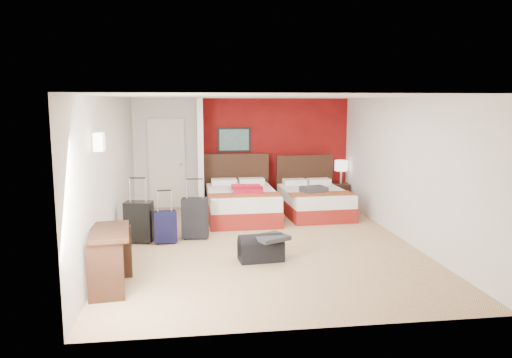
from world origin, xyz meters
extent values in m
plane|color=#D4B083|center=(0.00, 0.00, 0.00)|extent=(6.50, 6.50, 0.00)
cube|color=silver|center=(0.00, 3.25, 1.25)|extent=(5.00, 0.04, 2.50)
cube|color=silver|center=(-2.50, 0.00, 1.25)|extent=(0.04, 6.50, 2.50)
cube|color=black|center=(-0.20, 3.19, 1.55)|extent=(0.78, 0.03, 0.58)
cube|color=white|center=(-2.38, -1.50, 1.90)|extent=(0.12, 0.20, 0.24)
cube|color=maroon|center=(0.75, 3.23, 1.25)|extent=(3.50, 0.04, 2.50)
cube|color=silver|center=(-1.00, 2.61, 1.25)|extent=(0.12, 1.20, 2.50)
cube|color=silver|center=(-1.75, 3.20, 1.02)|extent=(0.82, 0.06, 2.05)
cube|color=white|center=(-0.17, 1.87, 0.30)|extent=(1.42, 2.02, 0.60)
cube|color=white|center=(1.43, 2.00, 0.27)|extent=(1.36, 1.89, 0.55)
cube|color=#AE0E27|center=(-0.07, 1.77, 0.65)|extent=(0.69, 0.89, 0.10)
cube|color=#3C3C41|center=(1.33, 1.70, 0.61)|extent=(0.57, 0.50, 0.12)
cube|color=#321810|center=(2.29, 2.91, 0.26)|extent=(0.39, 0.39, 0.52)
cylinder|color=silver|center=(2.29, 2.91, 0.79)|extent=(0.38, 0.38, 0.55)
cube|color=black|center=(-2.11, 0.33, 0.35)|extent=(0.51, 0.37, 0.69)
cube|color=black|center=(-1.15, 0.48, 0.35)|extent=(0.49, 0.32, 0.69)
cube|color=black|center=(-1.66, 0.23, 0.27)|extent=(0.41, 0.28, 0.53)
cube|color=black|center=(-0.16, -0.91, 0.17)|extent=(0.70, 0.42, 0.34)
cube|color=#313236|center=(-0.01, -0.96, 0.37)|extent=(0.61, 0.57, 0.06)
cube|color=black|center=(-2.25, -1.82, 0.40)|extent=(0.59, 1.01, 0.80)
camera|label=1|loc=(-1.19, -8.05, 2.41)|focal=34.18mm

